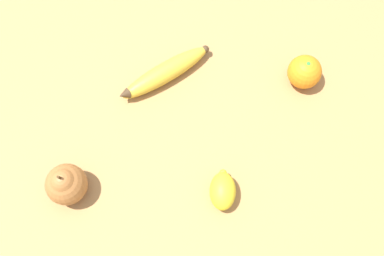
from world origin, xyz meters
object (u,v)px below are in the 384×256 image
at_px(orange, 304,72).
at_px(pear, 66,184).
at_px(banana, 165,73).
at_px(lemon, 223,191).

bearing_deg(orange, pear, -129.86).
height_order(banana, lemon, lemon).
relative_size(banana, orange, 2.83).
bearing_deg(lemon, orange, 77.89).
relative_size(orange, pear, 0.73).
distance_m(pear, lemon, 0.31).
bearing_deg(orange, banana, -158.04).
distance_m(orange, lemon, 0.32).
bearing_deg(banana, orange, 145.43).
xyz_separation_m(pear, lemon, (0.28, 0.11, -0.02)).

